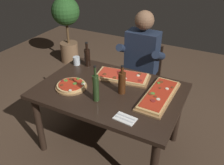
{
  "coord_description": "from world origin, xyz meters",
  "views": [
    {
      "loc": [
        0.92,
        -1.73,
        2.0
      ],
      "look_at": [
        0.0,
        0.05,
        0.79
      ],
      "focal_mm": 38.22,
      "sensor_mm": 36.0,
      "label": 1
    }
  ],
  "objects": [
    {
      "name": "napkin_cutlery_set",
      "position": [
        0.32,
        -0.34,
        0.74
      ],
      "size": [
        0.19,
        0.13,
        0.01
      ],
      "color": "white",
      "rests_on": "dining_table"
    },
    {
      "name": "vinegar_bottle_green",
      "position": [
        -0.46,
        0.34,
        0.85
      ],
      "size": [
        0.07,
        0.07,
        0.28
      ],
      "color": "black",
      "rests_on": "dining_table"
    },
    {
      "name": "dining_table",
      "position": [
        0.0,
        0.0,
        0.64
      ],
      "size": [
        1.4,
        0.96,
        0.74
      ],
      "color": "black",
      "rests_on": "ground_plane"
    },
    {
      "name": "potted_plant_corner",
      "position": [
        -1.68,
        1.56,
        0.75
      ],
      "size": [
        0.48,
        0.48,
        1.18
      ],
      "color": "#846042",
      "rests_on": "ground_plane"
    },
    {
      "name": "tumbler_near_camera",
      "position": [
        -0.59,
        0.3,
        0.78
      ],
      "size": [
        0.08,
        0.08,
        0.1
      ],
      "color": "silver",
      "rests_on": "dining_table"
    },
    {
      "name": "pizza_rectangular_front",
      "position": [
        0.01,
        0.26,
        0.76
      ],
      "size": [
        0.6,
        0.35,
        0.05
      ],
      "color": "brown",
      "rests_on": "dining_table"
    },
    {
      "name": "seated_diner",
      "position": [
        0.03,
        0.74,
        0.74
      ],
      "size": [
        0.53,
        0.41,
        1.33
      ],
      "color": "#23232D",
      "rests_on": "ground_plane"
    },
    {
      "name": "wine_bottle_dark",
      "position": [
        0.13,
        0.0,
        0.85
      ],
      "size": [
        0.07,
        0.07,
        0.29
      ],
      "color": "#47230F",
      "rests_on": "dining_table"
    },
    {
      "name": "oil_bottle_amber",
      "position": [
        -0.02,
        -0.22,
        0.88
      ],
      "size": [
        0.06,
        0.06,
        0.35
      ],
      "color": "#233819",
      "rests_on": "dining_table"
    },
    {
      "name": "ground_plane",
      "position": [
        0.0,
        0.0,
        0.0
      ],
      "size": [
        6.4,
        6.4,
        0.0
      ],
      "primitive_type": "plane",
      "color": "#4C3828"
    },
    {
      "name": "pizza_rectangular_left",
      "position": [
        0.47,
        0.09,
        0.76
      ],
      "size": [
        0.26,
        0.64,
        0.05
      ],
      "color": "olive",
      "rests_on": "dining_table"
    },
    {
      "name": "diner_chair",
      "position": [
        0.03,
        0.86,
        0.49
      ],
      "size": [
        0.44,
        0.44,
        0.87
      ],
      "color": "black",
      "rests_on": "ground_plane"
    },
    {
      "name": "pizza_round_far",
      "position": [
        -0.35,
        -0.14,
        0.76
      ],
      "size": [
        0.31,
        0.31,
        0.05
      ],
      "color": "olive",
      "rests_on": "dining_table"
    }
  ]
}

